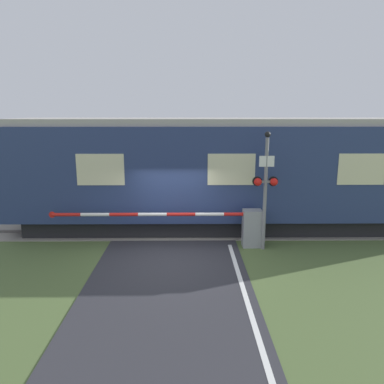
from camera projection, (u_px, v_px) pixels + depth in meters
The scene contains 5 objects.
ground_plane at pixel (171, 257), 11.26m from camera, with size 80.00×80.00×0.00m, color #4C6033.
track_bed at pixel (175, 226), 14.22m from camera, with size 36.00×3.20×0.13m.
train at pixel (226, 173), 13.80m from camera, with size 15.49×3.20×4.06m.
crossing_barrier at pixel (233, 225), 12.04m from camera, with size 6.80×0.44×1.22m.
signal_post at pixel (266, 184), 11.50m from camera, with size 0.80×0.26×3.72m.
Camera 1 is at (0.52, -10.59, 4.31)m, focal length 35.00 mm.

